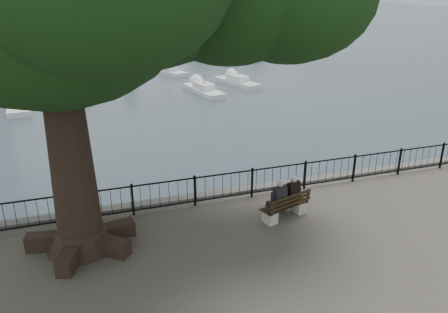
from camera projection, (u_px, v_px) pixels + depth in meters
name	position (u px, v px, depth m)	size (l,w,h in m)	color
harbor	(220.00, 207.00, 15.28)	(260.00, 260.00, 1.20)	#484743
railing	(224.00, 186.00, 14.45)	(22.06, 0.06, 1.00)	black
bench	(285.00, 209.00, 13.49)	(1.71, 0.93, 0.86)	#9C9B95
person_left	(277.00, 201.00, 13.29)	(0.52, 0.74, 1.37)	black
person_right	(290.00, 196.00, 13.58)	(0.52, 0.74, 1.37)	black
lion_monument	(125.00, 31.00, 56.73)	(5.60, 5.60, 8.36)	#484743
sailboat_a	(19.00, 104.00, 29.22)	(2.02, 5.45, 10.42)	white
sailboat_b	(80.00, 96.00, 31.14)	(3.40, 5.34, 11.08)	white
sailboat_c	(204.00, 89.00, 33.29)	(2.20, 5.01, 9.21)	white
sailboat_d	(237.00, 81.00, 36.10)	(2.73, 4.97, 9.22)	white
sailboat_e	(22.00, 74.00, 38.60)	(3.75, 6.09, 12.06)	white
sailboat_f	(169.00, 70.00, 40.66)	(2.82, 4.82, 9.45)	white
sailboat_h	(79.00, 61.00, 44.91)	(2.96, 6.13, 12.86)	white
far_shore	(225.00, 4.00, 88.95)	(30.00, 8.60, 9.18)	#38342D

